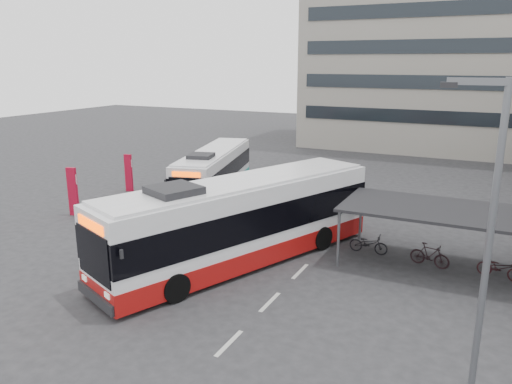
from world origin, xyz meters
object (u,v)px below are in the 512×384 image
at_px(pedestrian, 131,239).
at_px(lamp_post, 485,236).
at_px(bus_teal, 214,173).
at_px(bus_main, 242,222).

bearing_deg(pedestrian, lamp_post, -84.46).
bearing_deg(bus_teal, lamp_post, -57.99).
height_order(bus_main, lamp_post, lamp_post).
bearing_deg(lamp_post, bus_main, 143.53).
bearing_deg(lamp_post, bus_teal, 133.34).
distance_m(bus_main, pedestrian, 5.07).
relative_size(bus_main, lamp_post, 1.64).
xyz_separation_m(pedestrian, lamp_post, (14.05, -4.52, 3.81)).
relative_size(bus_teal, pedestrian, 7.01).
bearing_deg(pedestrian, bus_main, -48.57).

